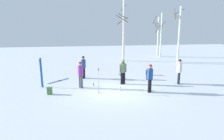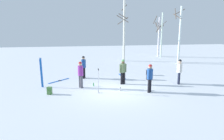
{
  "view_description": "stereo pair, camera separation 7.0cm",
  "coord_description": "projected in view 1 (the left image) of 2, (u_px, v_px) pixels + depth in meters",
  "views": [
    {
      "loc": [
        -2.29,
        -11.83,
        3.88
      ],
      "look_at": [
        0.08,
        1.53,
        1.0
      ],
      "focal_mm": 32.9,
      "sensor_mm": 36.0,
      "label": 1
    },
    {
      "loc": [
        -2.22,
        -11.84,
        3.88
      ],
      "look_at": [
        0.08,
        1.53,
        1.0
      ],
      "focal_mm": 32.9,
      "sensor_mm": 36.0,
      "label": 2
    }
  ],
  "objects": [
    {
      "name": "person_2",
      "position": [
        150.0,
        76.0,
        12.19
      ],
      "size": [
        0.37,
        0.42,
        1.72
      ],
      "color": "black",
      "rests_on": "ground_plane"
    },
    {
      "name": "ground_plane",
      "position": [
        115.0,
        91.0,
        12.59
      ],
      "size": [
        60.0,
        60.0,
        0.0
      ],
      "primitive_type": "plane",
      "color": "white"
    },
    {
      "name": "birch_tree_2",
      "position": [
        161.0,
        34.0,
        26.07
      ],
      "size": [
        1.39,
        1.3,
        5.6
      ],
      "color": "silver",
      "rests_on": "ground_plane"
    },
    {
      "name": "backpack_2",
      "position": [
        148.0,
        72.0,
        16.7
      ],
      "size": [
        0.29,
        0.26,
        0.44
      ],
      "color": "#1E4C99",
      "rests_on": "ground_plane"
    },
    {
      "name": "water_bottle_0",
      "position": [
        120.0,
        89.0,
        12.59
      ],
      "size": [
        0.07,
        0.07,
        0.23
      ],
      "color": "silver",
      "rests_on": "ground_plane"
    },
    {
      "name": "backpack_0",
      "position": [
        148.0,
        77.0,
        15.22
      ],
      "size": [
        0.29,
        0.32,
        0.44
      ],
      "color": "black",
      "rests_on": "ground_plane"
    },
    {
      "name": "birch_tree_0",
      "position": [
        124.0,
        29.0,
        22.92
      ],
      "size": [
        1.56,
        1.63,
        7.02
      ],
      "color": "silver",
      "rests_on": "ground_plane"
    },
    {
      "name": "ski_poles_0",
      "position": [
        99.0,
        80.0,
        12.04
      ],
      "size": [
        0.07,
        0.26,
        1.49
      ],
      "color": "#B2B2BC",
      "rests_on": "ground_plane"
    },
    {
      "name": "birch_tree_1",
      "position": [
        158.0,
        36.0,
        26.8
      ],
      "size": [
        1.44,
        1.42,
        5.28
      ],
      "color": "silver",
      "rests_on": "ground_plane"
    },
    {
      "name": "water_bottle_1",
      "position": [
        94.0,
        85.0,
        13.59
      ],
      "size": [
        0.06,
        0.06,
        0.24
      ],
      "color": "green",
      "rests_on": "ground_plane"
    },
    {
      "name": "person_1",
      "position": [
        83.0,
        66.0,
        15.51
      ],
      "size": [
        0.34,
        0.48,
        1.72
      ],
      "color": "black",
      "rests_on": "ground_plane"
    },
    {
      "name": "ski_pair_lying_1",
      "position": [
        59.0,
        81.0,
        14.91
      ],
      "size": [
        1.44,
        1.41,
        0.05
      ],
      "color": "blue",
      "rests_on": "ground_plane"
    },
    {
      "name": "person_3",
      "position": [
        81.0,
        73.0,
        13.07
      ],
      "size": [
        0.34,
        0.45,
        1.72
      ],
      "color": "#4C4C56",
      "rests_on": "ground_plane"
    },
    {
      "name": "birch_tree_3",
      "position": [
        179.0,
        34.0,
        21.55
      ],
      "size": [
        1.4,
        1.49,
        5.94
      ],
      "color": "silver",
      "rests_on": "ground_plane"
    },
    {
      "name": "ski_pair_planted_0",
      "position": [
        41.0,
        73.0,
        13.18
      ],
      "size": [
        0.16,
        0.04,
        1.94
      ],
      "color": "blue",
      "rests_on": "ground_plane"
    },
    {
      "name": "person_4",
      "position": [
        123.0,
        70.0,
        13.92
      ],
      "size": [
        0.51,
        0.34,
        1.72
      ],
      "color": "black",
      "rests_on": "ground_plane"
    },
    {
      "name": "backpack_1",
      "position": [
        50.0,
        91.0,
        11.93
      ],
      "size": [
        0.3,
        0.33,
        0.44
      ],
      "color": "#4C7F3F",
      "rests_on": "ground_plane"
    },
    {
      "name": "ski_pair_lying_0",
      "position": [
        122.0,
        76.0,
        16.28
      ],
      "size": [
        0.21,
        1.86,
        0.05
      ],
      "color": "blue",
      "rests_on": "ground_plane"
    },
    {
      "name": "person_0",
      "position": [
        179.0,
        70.0,
        13.98
      ],
      "size": [
        0.34,
        0.48,
        1.72
      ],
      "color": "#1E2338",
      "rests_on": "ground_plane"
    }
  ]
}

